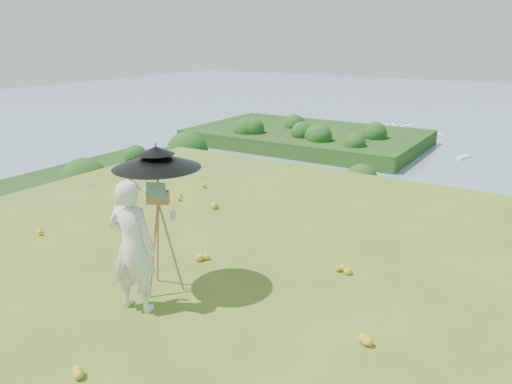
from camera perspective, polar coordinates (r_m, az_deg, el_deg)
The scene contains 11 objects.
ground at distance 8.13m, azimuth -2.95°, elevation -9.43°, with size 14.00×14.00×0.00m, color #526D1F.
shoreline_tier at distance 90.21m, azimuth 26.44°, elevation -10.61°, with size 170.00×28.00×8.00m, color #6E6958.
peninsula at distance 182.30m, azimuth 5.88°, elevation 7.05°, with size 90.00×60.00×12.00m, color #12330E, non-canonical shape.
slope_trees at distance 45.17m, azimuth 24.05°, elevation -8.59°, with size 110.00×50.00×6.00m, color #1A4A16, non-canonical shape.
harbor_town at distance 87.55m, azimuth 27.01°, elevation -6.83°, with size 110.00×22.00×5.00m, color silver, non-canonical shape.
moored_boats at distance 171.85m, azimuth 25.79°, elevation 3.16°, with size 140.00×140.00×0.70m, color white, non-canonical shape.
wildflowers at distance 8.29m, azimuth -1.95°, elevation -8.40°, with size 10.00×10.50×0.12m, color gold, non-canonical shape.
painter at distance 7.00m, azimuth -13.92°, elevation -6.03°, with size 0.69×0.45×1.89m, color silver.
field_easel at distance 7.47m, azimuth -10.88°, elevation -5.08°, with size 0.65×0.65×1.70m, color olive, non-canonical shape.
sun_umbrella at distance 7.19m, azimuth -11.22°, elevation 2.20°, with size 1.26×1.26×0.85m, color black, non-canonical shape.
painter_cap at distance 6.70m, azimuth -14.47°, elevation 0.97°, with size 0.18×0.22×0.10m, color pink, non-canonical shape.
Camera 1 is at (4.20, -5.91, 3.67)m, focal length 35.00 mm.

